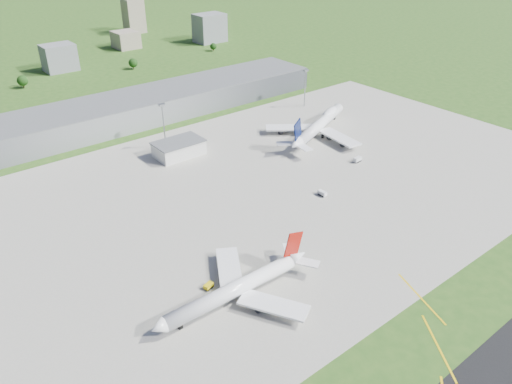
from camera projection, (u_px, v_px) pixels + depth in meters
ground at (123, 133)px, 306.56m from camera, size 1400.00×1400.00×0.00m
apron at (245, 197)px, 237.23m from camera, size 360.00×190.00×0.08m
terminal at (111, 114)px, 313.07m from camera, size 300.00×42.00×15.00m
ops_building at (179, 149)px, 276.06m from camera, size 26.00×16.00×8.00m
mast_center at (163, 118)px, 279.53m from camera, size 3.50×2.00×25.90m
mast_east at (305, 81)px, 339.47m from camera, size 3.50×2.00×25.90m
airliner_red_twin at (238, 288)px, 172.85m from camera, size 64.67×50.53×17.78m
airliner_blue_quad at (320, 124)px, 303.36m from camera, size 74.54×56.67×20.49m
tug_yellow at (209, 286)px, 179.56m from camera, size 4.10×3.05×1.81m
van_white_near at (322, 193)px, 238.14m from camera, size 2.17×4.58×2.35m
van_white_far at (357, 160)px, 270.21m from camera, size 5.19×2.79×2.58m
bldg_c at (59, 58)px, 420.79m from camera, size 26.00×20.00×22.00m
bldg_ce at (126, 40)px, 493.04m from camera, size 22.00×24.00×16.00m
bldg_e at (210, 28)px, 513.31m from camera, size 30.00×22.00×28.00m
bldg_tall_e at (134, 16)px, 550.71m from camera, size 20.00×18.00×36.00m
tree_c at (22, 81)px, 381.14m from camera, size 8.10×8.10×9.90m
tree_e at (133, 63)px, 426.95m from camera, size 7.65×7.65×9.35m
tree_far_e at (213, 46)px, 483.27m from camera, size 6.30×6.30×7.70m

